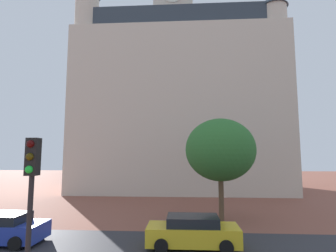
% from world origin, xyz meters
% --- Properties ---
extents(landmark_building, '(25.47, 15.20, 34.19)m').
position_xyz_m(landmark_building, '(0.59, 32.95, 11.39)').
color(landmark_building, beige).
rests_on(landmark_building, ground_plane).
extents(car_blue, '(4.34, 2.10, 1.45)m').
position_xyz_m(car_blue, '(-8.02, 10.93, 0.71)').
color(car_blue, '#23389E').
rests_on(car_blue, ground_plane).
extents(car_yellow, '(4.40, 1.94, 1.47)m').
position_xyz_m(car_yellow, '(1.66, 10.93, 0.71)').
color(car_yellow, gold).
rests_on(car_yellow, ground_plane).
extents(traffic_light_pole, '(0.28, 0.34, 4.82)m').
position_xyz_m(traffic_light_pole, '(-2.37, 3.94, 3.36)').
color(traffic_light_pole, black).
rests_on(traffic_light_pole, ground_plane).
extents(tree_curb_far, '(4.78, 4.78, 6.91)m').
position_xyz_m(tree_curb_far, '(3.75, 16.03, 4.75)').
color(tree_curb_far, brown).
rests_on(tree_curb_far, ground_plane).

